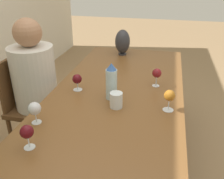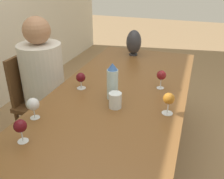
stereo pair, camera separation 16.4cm
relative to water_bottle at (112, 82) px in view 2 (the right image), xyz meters
The scene contains 12 objects.
ground_plane 0.86m from the water_bottle, 88.16° to the right, with size 14.00×14.00×0.00m, color #937551.
dining_table 0.19m from the water_bottle, 88.16° to the right, with size 2.36×0.95×0.73m.
water_bottle is the anchor object (origin of this frame).
water_tumbler 0.15m from the water_bottle, 152.83° to the right, with size 0.08×0.08×0.10m.
vase 0.97m from the water_bottle, ahead, with size 0.15×0.15×0.26m.
wine_glass_0 0.29m from the water_bottle, 75.30° to the left, with size 0.07×0.07×0.12m.
wine_glass_1 0.40m from the water_bottle, 100.98° to the right, with size 0.07×0.07×0.14m.
wine_glass_2 0.54m from the water_bottle, 137.32° to the left, with size 0.08×0.08×0.13m.
wine_glass_4 0.40m from the water_bottle, 46.78° to the right, with size 0.07×0.07×0.14m.
wine_glass_5 0.67m from the water_bottle, 154.74° to the left, with size 0.07×0.07×0.13m.
chair_far 0.89m from the water_bottle, 74.61° to the left, with size 0.44×0.44×0.89m.
person_far 0.76m from the water_bottle, 72.89° to the left, with size 0.36×0.36×1.22m.
Camera 2 is at (-1.45, -0.49, 1.56)m, focal length 40.00 mm.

